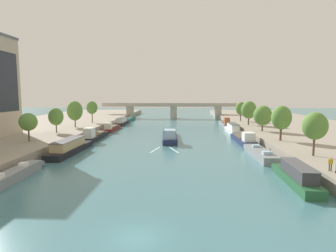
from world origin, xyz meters
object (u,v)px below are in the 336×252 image
object	(u,v)px
moored_boat_left_gap_after	(112,128)
moored_boat_left_second	(70,147)
moored_boat_left_upstream	(122,122)
moored_boat_right_end	(233,129)
moored_boat_left_midway	(95,136)
tree_right_far	(315,126)
tree_right_end_of_row	(241,108)
bridge_far	(174,109)
tree_right_past_mid	(263,116)
tree_right_by_lamp	(281,118)
tree_left_far	(28,122)
person_on_quay	(331,163)
barge_midriver	(170,136)
tree_left_midway	(92,108)
moored_boat_right_downstream	(244,139)
tree_left_third	(56,117)
moored_boat_right_upstream	(225,124)
moored_boat_left_lone	(14,174)
moored_boat_left_far	(129,119)
tree_left_nearest	(75,111)
moored_boat_right_midway	(296,175)
tree_right_midway	(249,110)
moored_boat_right_gap_after	(260,153)

from	to	relation	value
moored_boat_left_gap_after	moored_boat_left_second	bearing A→B (deg)	-89.71
moored_boat_left_upstream	moored_boat_right_end	world-z (taller)	moored_boat_right_end
moored_boat_left_midway	tree_right_far	bearing A→B (deg)	-31.51
tree_right_end_of_row	bridge_far	size ratio (longest dim) A/B	0.10
tree_right_past_mid	tree_right_end_of_row	world-z (taller)	tree_right_end_of_row
tree_right_by_lamp	moored_boat_left_gap_after	bearing A→B (deg)	145.76
moored_boat_left_midway	tree_left_far	distance (m)	16.96
moored_boat_left_gap_after	person_on_quay	xyz separation A→B (m)	(37.82, -48.82, 1.97)
tree_right_past_mid	bridge_far	distance (m)	61.12
barge_midriver	tree_left_far	size ratio (longest dim) A/B	3.40
moored_boat_left_gap_after	tree_right_past_mid	distance (m)	42.41
tree_left_midway	moored_boat_left_second	bearing A→B (deg)	-78.43
moored_boat_right_downstream	tree_left_third	distance (m)	42.98
tree_right_far	tree_right_by_lamp	size ratio (longest dim) A/B	0.95
tree_left_midway	tree_right_past_mid	distance (m)	50.87
moored_boat_right_downstream	tree_right_past_mid	world-z (taller)	tree_right_past_mid
moored_boat_left_gap_after	tree_right_end_of_row	world-z (taller)	tree_right_end_of_row
bridge_far	moored_boat_right_upstream	bearing A→B (deg)	-60.18
moored_boat_left_lone	tree_right_far	distance (m)	41.35
moored_boat_left_far	tree_left_nearest	distance (m)	39.63
moored_boat_left_gap_after	moored_boat_right_midway	world-z (taller)	moored_boat_left_gap_after
moored_boat_right_midway	tree_left_third	bearing A→B (deg)	144.86
moored_boat_right_midway	tree_left_third	distance (m)	52.42
moored_boat_right_end	person_on_quay	xyz separation A→B (m)	(3.04, -45.56, 1.65)
tree_left_far	bridge_far	distance (m)	78.09
moored_boat_right_midway	tree_right_midway	bearing A→B (deg)	83.35
moored_boat_left_gap_after	moored_boat_right_end	size ratio (longest dim) A/B	1.03
tree_left_midway	tree_right_by_lamp	distance (m)	57.00
barge_midriver	bridge_far	distance (m)	59.56
barge_midriver	moored_boat_left_lone	bearing A→B (deg)	-119.87
moored_boat_right_end	person_on_quay	bearing A→B (deg)	-86.18
barge_midriver	moored_boat_left_midway	size ratio (longest dim) A/B	1.24
moored_boat_right_gap_after	moored_boat_right_upstream	world-z (taller)	moored_boat_right_upstream
moored_boat_right_downstream	tree_left_midway	bearing A→B (deg)	149.29
moored_boat_left_upstream	tree_right_by_lamp	xyz separation A→B (m)	(40.01, -43.06, 5.17)
moored_boat_right_gap_after	person_on_quay	size ratio (longest dim) A/B	8.24
tree_right_far	person_on_quay	size ratio (longest dim) A/B	3.91
moored_boat_right_downstream	moored_boat_right_gap_after	bearing A→B (deg)	-91.02
moored_boat_left_second	moored_boat_right_gap_after	bearing A→B (deg)	-2.82
moored_boat_right_downstream	tree_right_far	xyz separation A→B (m)	(5.42, -20.95, 5.31)
barge_midriver	moored_boat_left_upstream	xyz separation A→B (m)	(-18.15, 31.93, 0.15)
tree_left_third	tree_right_end_of_row	xyz separation A→B (m)	(48.59, 30.69, 0.43)
moored_boat_left_upstream	tree_right_midway	bearing A→B (deg)	-20.91
barge_midriver	tree_left_third	world-z (taller)	tree_left_third
tree_right_by_lamp	bridge_far	size ratio (longest dim) A/B	0.11
moored_boat_left_midway	tree_left_third	xyz separation A→B (m)	(-8.35, -2.01, 4.64)
moored_boat_left_gap_after	tree_right_far	distance (m)	56.95
person_on_quay	bridge_far	bearing A→B (deg)	102.64
tree_right_far	moored_boat_right_end	bearing A→B (deg)	97.50
moored_boat_left_upstream	moored_boat_right_gap_after	world-z (taller)	moored_boat_left_upstream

